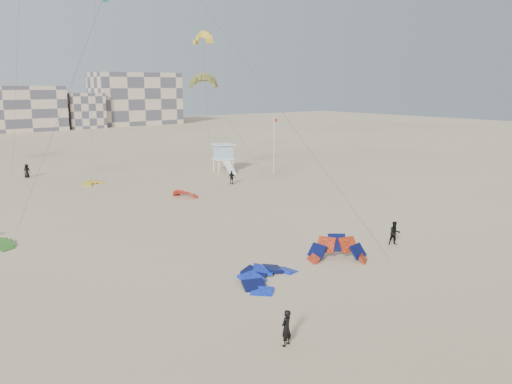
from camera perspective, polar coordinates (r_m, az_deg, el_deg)
ground at (r=27.14m, az=0.96°, el=-14.09°), size 320.00×320.00×0.00m
kite_ground_blue at (r=31.85m, az=1.36°, el=-10.00°), size 6.27×6.37×1.99m
kite_ground_orange at (r=35.67m, az=9.30°, el=-7.70°), size 5.81×5.80×4.18m
kite_ground_red_far at (r=55.23m, az=-8.16°, el=-0.59°), size 3.91×3.83×2.69m
kite_ground_yellow at (r=64.94m, az=-18.06°, el=0.83°), size 4.13×4.21×1.36m
kitesurfer_main at (r=24.14m, az=3.47°, el=-15.25°), size 0.74×0.59×1.78m
kitesurfer_b at (r=39.70m, az=15.56°, el=-4.55°), size 1.12×1.05×1.84m
kitesurfer_d at (r=61.76m, az=-2.79°, el=1.67°), size 0.90×1.07×1.71m
kitesurfer_e at (r=72.92m, az=-24.72°, el=2.21°), size 0.98×0.73×1.82m
kitesurfer_f at (r=87.98m, az=-3.55°, el=4.81°), size 0.85×1.80×1.86m
kite_fly_olive at (r=62.55m, az=-6.06°, el=12.38°), size 8.17×7.26×12.86m
kite_fly_yellow at (r=75.89m, az=-6.09°, el=16.99°), size 7.98×10.70×18.73m
lifeguard_tower_near at (r=70.99m, az=-3.74°, el=3.92°), size 3.34×5.73×3.97m
flagpole at (r=68.23m, az=2.07°, el=5.45°), size 0.64×0.10×7.90m
condo_east at (r=164.67m, az=-13.59°, el=10.32°), size 26.00×14.00×16.00m
condo_fill_right at (r=154.74m, az=-19.14°, el=8.80°), size 10.00×10.00×10.00m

